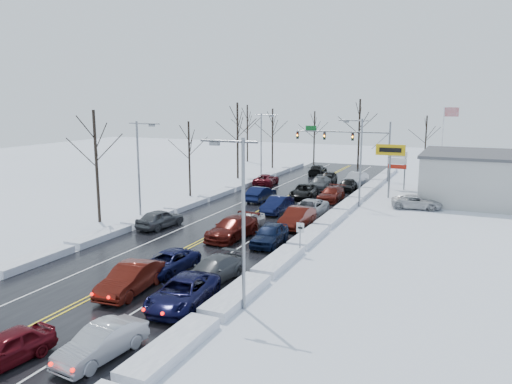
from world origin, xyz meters
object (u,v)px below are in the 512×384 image
at_px(queued_car_0, 7,365).
at_px(oncoming_car_0, 261,201).
at_px(tires_plus_sign, 390,154).
at_px(flagpole, 444,138).
at_px(traffic_signal_mast, 352,139).

xyz_separation_m(queued_car_0, oncoming_car_0, (-3.78, 35.66, 0.00)).
bearing_deg(tires_plus_sign, flagpole, 71.56).
relative_size(flagpole, oncoming_car_0, 2.06).
bearing_deg(queued_car_0, traffic_signal_mast, 95.99).
xyz_separation_m(tires_plus_sign, queued_car_0, (-8.65, -43.08, -4.99)).
distance_m(flagpole, queued_car_0, 58.91).
height_order(traffic_signal_mast, tires_plus_sign, traffic_signal_mast).
bearing_deg(oncoming_car_0, traffic_signal_mast, -102.73).
xyz_separation_m(tires_plus_sign, flagpole, (4.67, 14.01, 0.93)).
xyz_separation_m(traffic_signal_mast, tires_plus_sign, (7.05, -12.00, -0.49)).
distance_m(tires_plus_sign, oncoming_car_0, 15.31).
bearing_deg(flagpole, tires_plus_sign, -108.44).
bearing_deg(traffic_signal_mast, queued_car_0, -91.66).
bearing_deg(tires_plus_sign, queued_car_0, -101.35).
xyz_separation_m(traffic_signal_mast, queued_car_0, (-1.59, -55.07, -5.48)).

